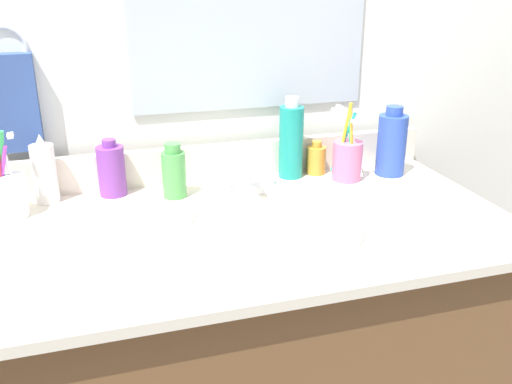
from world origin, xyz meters
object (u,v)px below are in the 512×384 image
(faucet, at_px, (248,181))
(bottle_mouthwash_teal, at_px, (291,141))
(bottle_oil_amber, at_px, (316,159))
(bottle_cream_purple, at_px, (112,170))
(bottle_lotion_white, at_px, (45,173))
(bottle_toner_green, at_px, (174,173))
(bottle_shampoo_blue, at_px, (392,144))
(cup_white_ceramic, at_px, (9,194))
(hand_towel, at_px, (12,104))
(cup_pink, at_px, (347,158))

(faucet, relative_size, bottle_mouthwash_teal, 0.77)
(bottle_oil_amber, bearing_deg, bottle_cream_purple, 179.97)
(bottle_oil_amber, height_order, bottle_lotion_white, bottle_lotion_white)
(bottle_toner_green, relative_size, bottle_oil_amber, 1.48)
(bottle_shampoo_blue, bearing_deg, bottle_oil_amber, 161.85)
(bottle_cream_purple, bearing_deg, cup_white_ceramic, -162.44)
(hand_towel, distance_m, bottle_toner_green, 0.39)
(bottle_cream_purple, bearing_deg, bottle_toner_green, -21.47)
(bottle_toner_green, distance_m, bottle_lotion_white, 0.29)
(bottle_toner_green, relative_size, cup_white_ceramic, 0.66)
(cup_pink, bearing_deg, bottle_oil_amber, 131.44)
(cup_pink, height_order, cup_white_ceramic, cup_pink)
(hand_towel, xyz_separation_m, bottle_mouthwash_teal, (0.65, -0.06, -0.12))
(faucet, distance_m, bottle_mouthwash_teal, 0.17)
(faucet, height_order, bottle_shampoo_blue, bottle_shampoo_blue)
(hand_towel, xyz_separation_m, bottle_cream_purple, (0.20, -0.06, -0.16))
(bottle_mouthwash_teal, bearing_deg, cup_white_ceramic, -174.28)
(bottle_oil_amber, xyz_separation_m, bottle_shampoo_blue, (0.18, -0.06, 0.04))
(bottle_mouthwash_teal, xyz_separation_m, bottle_toner_green, (-0.31, -0.05, -0.04))
(bottle_mouthwash_teal, height_order, bottle_lotion_white, bottle_mouthwash_teal)
(bottle_lotion_white, distance_m, cup_white_ceramic, 0.10)
(cup_pink, bearing_deg, bottle_cream_purple, 173.56)
(hand_towel, bearing_deg, bottle_mouthwash_teal, -5.48)
(bottle_oil_amber, bearing_deg, cup_pink, -48.56)
(bottle_shampoo_blue, xyz_separation_m, bottle_lotion_white, (-0.85, 0.06, -0.01))
(hand_towel, relative_size, cup_pink, 1.11)
(bottle_oil_amber, bearing_deg, bottle_mouthwash_teal, -178.25)
(hand_towel, height_order, bottle_lotion_white, hand_towel)
(faucet, distance_m, cup_white_ceramic, 0.53)
(faucet, bearing_deg, cup_pink, 2.74)
(bottle_shampoo_blue, xyz_separation_m, cup_pink, (-0.13, -0.00, -0.03))
(bottle_mouthwash_teal, height_order, cup_pink, bottle_mouthwash_teal)
(hand_towel, height_order, bottle_mouthwash_teal, hand_towel)
(bottle_toner_green, xyz_separation_m, bottle_shampoo_blue, (0.56, -0.01, 0.02))
(bottle_lotion_white, xyz_separation_m, cup_pink, (0.72, -0.06, -0.01))
(bottle_mouthwash_teal, height_order, bottle_oil_amber, bottle_mouthwash_teal)
(bottle_oil_amber, relative_size, cup_white_ceramic, 0.45)
(bottle_lotion_white, xyz_separation_m, bottle_cream_purple, (0.15, 0.00, -0.01))
(faucet, xyz_separation_m, bottle_shampoo_blue, (0.39, 0.02, 0.05))
(bottle_oil_amber, distance_m, cup_white_ceramic, 0.74)
(cup_pink, xyz_separation_m, cup_white_ceramic, (-0.80, -0.00, -0.00))
(bottle_mouthwash_teal, distance_m, cup_pink, 0.15)
(bottle_mouthwash_teal, xyz_separation_m, cup_pink, (0.13, -0.06, -0.04))
(hand_towel, height_order, cup_pink, hand_towel)
(bottle_oil_amber, bearing_deg, faucet, -159.62)
(bottle_mouthwash_teal, xyz_separation_m, bottle_lotion_white, (-0.60, 0.00, -0.02))
(bottle_toner_green, height_order, cup_pink, cup_pink)
(cup_white_ceramic, bearing_deg, hand_towel, 81.30)
(bottle_lotion_white, relative_size, bottle_cream_purple, 1.19)
(bottle_cream_purple, bearing_deg, bottle_shampoo_blue, -4.89)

